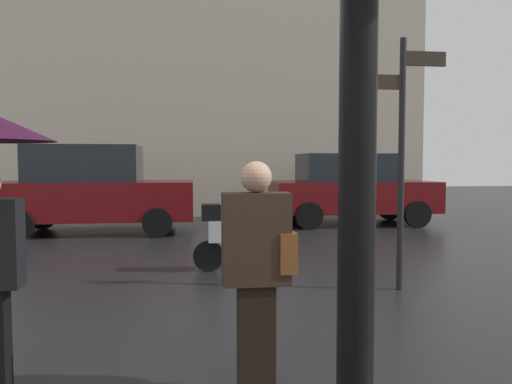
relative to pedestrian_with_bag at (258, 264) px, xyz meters
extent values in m
cylinder|color=black|center=(-0.08, -2.29, 0.46)|extent=(0.09, 0.09, 2.78)
cube|color=black|center=(-0.01, 0.00, -0.54)|extent=(0.26, 0.16, 0.79)
cube|color=#332319|center=(-0.01, 0.00, 0.18)|extent=(0.47, 0.21, 0.64)
sphere|color=tan|center=(-0.01, 0.00, 0.60)|extent=(0.22, 0.22, 0.22)
cube|color=brown|center=(0.20, 0.00, 0.08)|extent=(0.12, 0.24, 0.28)
cylinder|color=black|center=(0.65, 4.04, -0.70)|extent=(0.46, 0.09, 0.46)
cylinder|color=black|center=(-0.21, 4.04, -0.70)|extent=(0.46, 0.09, 0.46)
cube|color=silver|center=(0.22, 4.04, -0.32)|extent=(0.86, 0.32, 0.32)
cube|color=black|center=(-0.17, 4.04, -0.04)|extent=(0.28, 0.28, 0.24)
cylinder|color=black|center=(0.60, 4.04, 0.03)|extent=(0.06, 0.06, 0.55)
cube|color=#590C0F|center=(-2.63, 8.44, -0.17)|extent=(4.42, 1.73, 0.87)
cube|color=black|center=(-2.86, 8.44, 0.68)|extent=(2.43, 1.59, 0.83)
cylinder|color=black|center=(-1.20, 9.30, -0.61)|extent=(0.65, 0.18, 0.65)
cylinder|color=black|center=(-1.20, 7.58, -0.61)|extent=(0.65, 0.18, 0.65)
cylinder|color=black|center=(-4.07, 9.30, -0.61)|extent=(0.65, 0.18, 0.65)
cylinder|color=black|center=(-4.07, 7.58, -0.61)|extent=(0.65, 0.18, 0.65)
cube|color=#590C0F|center=(3.76, 9.29, -0.19)|extent=(4.26, 1.77, 0.80)
cube|color=black|center=(3.55, 9.29, 0.57)|extent=(2.34, 1.62, 0.72)
cylinder|color=black|center=(5.15, 10.17, -0.59)|extent=(0.67, 0.18, 0.67)
cylinder|color=black|center=(5.15, 8.41, -0.59)|extent=(0.67, 0.18, 0.67)
cylinder|color=black|center=(2.38, 10.17, -0.59)|extent=(0.67, 0.18, 0.67)
cylinder|color=black|center=(2.38, 8.41, -0.59)|extent=(0.67, 0.18, 0.67)
cylinder|color=black|center=(2.18, 2.64, 0.66)|extent=(0.08, 0.08, 3.19)
cube|color=#33281E|center=(2.46, 2.64, 2.00)|extent=(0.56, 0.04, 0.18)
cube|color=#33281E|center=(1.92, 2.64, 1.70)|extent=(0.52, 0.04, 0.18)
cube|color=#B2A893|center=(-0.36, 12.95, 5.84)|extent=(14.39, 2.60, 13.54)
camera|label=1|loc=(-0.46, -3.40, 0.70)|focal=35.05mm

